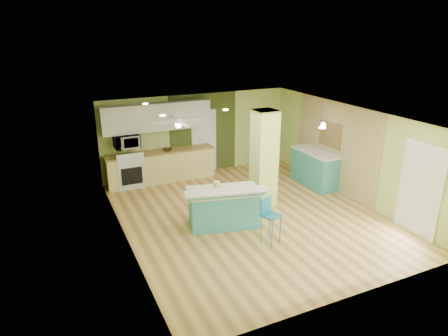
{
  "coord_description": "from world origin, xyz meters",
  "views": [
    {
      "loc": [
        -4.32,
        -7.81,
        4.43
      ],
      "look_at": [
        -0.52,
        0.4,
        1.2
      ],
      "focal_mm": 32.0,
      "sensor_mm": 36.0,
      "label": 1
    }
  ],
  "objects_px": {
    "peninsula": "(224,207)",
    "fruit_bowl": "(167,150)",
    "canister": "(217,185)",
    "bar_stool": "(269,213)",
    "side_counter": "(315,168)"
  },
  "relations": [
    {
      "from": "peninsula",
      "to": "fruit_bowl",
      "type": "bearing_deg",
      "value": 108.57
    },
    {
      "from": "canister",
      "to": "fruit_bowl",
      "type": "bearing_deg",
      "value": 94.28
    },
    {
      "from": "peninsula",
      "to": "fruit_bowl",
      "type": "height_order",
      "value": "peninsula"
    },
    {
      "from": "bar_stool",
      "to": "side_counter",
      "type": "distance_m",
      "value": 3.77
    },
    {
      "from": "canister",
      "to": "peninsula",
      "type": "bearing_deg",
      "value": -70.01
    },
    {
      "from": "bar_stool",
      "to": "fruit_bowl",
      "type": "relative_size",
      "value": 3.92
    },
    {
      "from": "peninsula",
      "to": "bar_stool",
      "type": "height_order",
      "value": "bar_stool"
    },
    {
      "from": "peninsula",
      "to": "canister",
      "type": "distance_m",
      "value": 0.54
    },
    {
      "from": "bar_stool",
      "to": "side_counter",
      "type": "relative_size",
      "value": 0.65
    },
    {
      "from": "peninsula",
      "to": "side_counter",
      "type": "xyz_separation_m",
      "value": [
        3.48,
        1.19,
        0.05
      ]
    },
    {
      "from": "bar_stool",
      "to": "peninsula",
      "type": "bearing_deg",
      "value": 93.8
    },
    {
      "from": "side_counter",
      "to": "canister",
      "type": "distance_m",
      "value": 3.72
    },
    {
      "from": "peninsula",
      "to": "canister",
      "type": "bearing_deg",
      "value": 123.2
    },
    {
      "from": "peninsula",
      "to": "canister",
      "type": "relative_size",
      "value": 12.3
    },
    {
      "from": "peninsula",
      "to": "bar_stool",
      "type": "distance_m",
      "value": 1.27
    }
  ]
}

